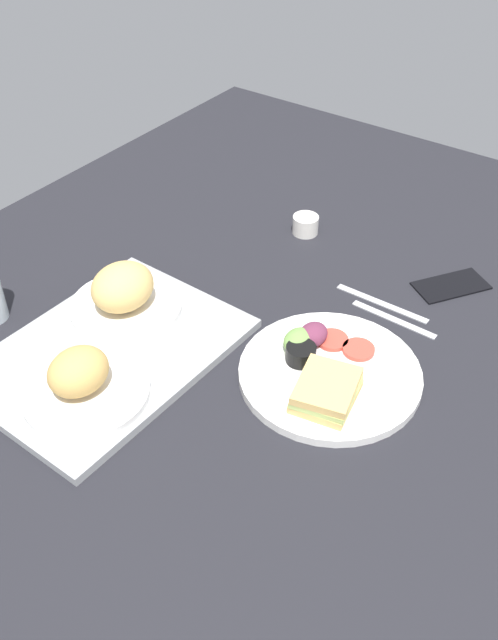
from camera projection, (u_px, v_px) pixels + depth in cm
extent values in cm
cube|color=black|center=(256.00, 356.00, 125.10)|extent=(190.00, 150.00, 3.00)
cube|color=#9EA0A3|center=(109.00, 353.00, 122.35)|extent=(45.96, 34.33, 1.60)
cylinder|color=white|center=(86.00, 392.00, 112.92)|extent=(20.57, 20.57, 1.40)
ellipsoid|color=tan|center=(78.00, 371.00, 110.53)|extent=(10.34, 8.93, 7.05)
cylinder|color=white|center=(126.00, 306.00, 129.86)|extent=(20.73, 20.73, 1.40)
ellipsoid|color=#DBB266|center=(122.00, 287.00, 126.41)|extent=(12.16, 10.51, 8.29)
cylinder|color=white|center=(330.00, 374.00, 118.29)|extent=(30.88, 30.88, 1.60)
cube|color=#DBB266|center=(326.00, 396.00, 112.23)|extent=(12.46, 10.85, 1.40)
cube|color=#B2C66B|center=(326.00, 391.00, 111.46)|extent=(12.68, 11.16, 1.00)
cube|color=#DBB266|center=(327.00, 385.00, 110.69)|extent=(12.83, 11.37, 1.40)
cylinder|color=#D14738|center=(359.00, 350.00, 121.17)|extent=(5.60, 5.60, 0.80)
cylinder|color=#D14738|center=(332.00, 340.00, 123.08)|extent=(5.60, 5.60, 0.80)
cylinder|color=black|center=(301.00, 354.00, 118.74)|extent=(5.20, 5.20, 3.00)
cylinder|color=#EFEACC|center=(301.00, 349.00, 118.03)|extent=(4.26, 4.26, 0.60)
ellipsoid|color=#729E4C|center=(298.00, 340.00, 120.89)|extent=(6.00, 4.80, 3.60)
ellipsoid|color=#6B2D47|center=(313.00, 334.00, 122.07)|extent=(6.00, 4.80, 3.60)
cylinder|color=silver|center=(305.00, 225.00, 151.99)|extent=(5.60, 5.60, 4.00)
cube|color=#B7B7BC|center=(394.00, 319.00, 130.23)|extent=(1.83, 17.03, 0.50)
cube|color=#B7B7BC|center=(382.00, 303.00, 133.89)|extent=(1.41, 19.00, 0.50)
cube|color=black|center=(451.00, 285.00, 138.04)|extent=(15.96, 14.03, 0.80)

